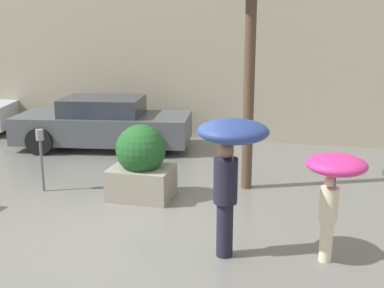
{
  "coord_description": "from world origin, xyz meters",
  "views": [
    {
      "loc": [
        2.71,
        -6.2,
        3.06
      ],
      "look_at": [
        0.74,
        1.6,
        1.05
      ],
      "focal_mm": 45.0,
      "sensor_mm": 36.0,
      "label": 1
    }
  ],
  "objects_px": {
    "person_adult": "(231,152)",
    "parked_car_near": "(104,124)",
    "person_child": "(334,178)",
    "parking_meter": "(41,147)",
    "planter_box": "(141,164)"
  },
  "relations": [
    {
      "from": "planter_box",
      "to": "person_child",
      "type": "relative_size",
      "value": 0.91
    },
    {
      "from": "person_adult",
      "to": "person_child",
      "type": "distance_m",
      "value": 1.34
    },
    {
      "from": "planter_box",
      "to": "parked_car_near",
      "type": "height_order",
      "value": "planter_box"
    },
    {
      "from": "person_child",
      "to": "parked_car_near",
      "type": "bearing_deg",
      "value": -162.53
    },
    {
      "from": "person_child",
      "to": "person_adult",
      "type": "bearing_deg",
      "value": -112.12
    },
    {
      "from": "planter_box",
      "to": "person_adult",
      "type": "height_order",
      "value": "person_adult"
    },
    {
      "from": "parked_car_near",
      "to": "parking_meter",
      "type": "xyz_separation_m",
      "value": [
        0.26,
        -3.34,
        0.25
      ]
    },
    {
      "from": "person_child",
      "to": "parked_car_near",
      "type": "height_order",
      "value": "person_child"
    },
    {
      "from": "planter_box",
      "to": "parked_car_near",
      "type": "distance_m",
      "value": 3.89
    },
    {
      "from": "parked_car_near",
      "to": "planter_box",
      "type": "bearing_deg",
      "value": -154.39
    },
    {
      "from": "parking_meter",
      "to": "planter_box",
      "type": "bearing_deg",
      "value": 3.72
    },
    {
      "from": "person_adult",
      "to": "parked_car_near",
      "type": "height_order",
      "value": "person_adult"
    },
    {
      "from": "planter_box",
      "to": "parking_meter",
      "type": "bearing_deg",
      "value": -176.28
    },
    {
      "from": "person_adult",
      "to": "person_child",
      "type": "height_order",
      "value": "person_adult"
    },
    {
      "from": "person_adult",
      "to": "parked_car_near",
      "type": "xyz_separation_m",
      "value": [
        -4.11,
        5.14,
        -0.87
      ]
    }
  ]
}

